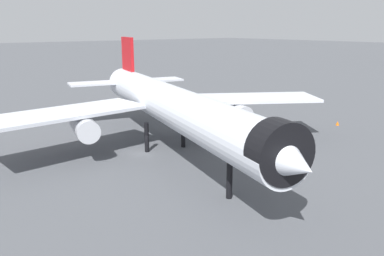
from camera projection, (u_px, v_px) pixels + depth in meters
ground at (142, 153)px, 58.13m from camera, size 900.00×900.00×0.00m
airliner_near_gate at (170, 106)px, 56.17m from camera, size 58.38×52.31×16.09m
baggage_cart_trailing at (234, 104)px, 89.89m from camera, size 2.72×2.86×1.82m
traffic_cone_near_nose at (57, 118)px, 78.58m from camera, size 0.53×0.53×0.67m
traffic_cone_wingtip at (338, 123)px, 74.39m from camera, size 0.63×0.63×0.79m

